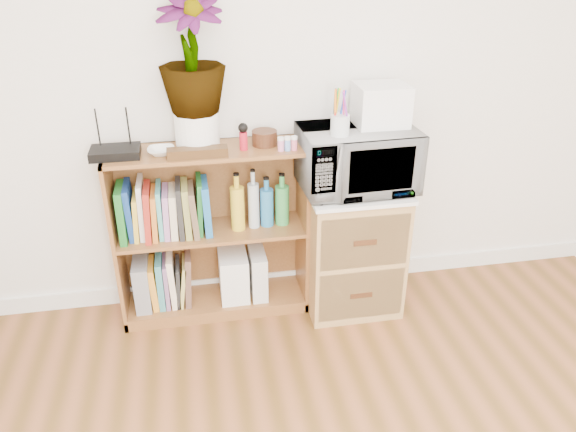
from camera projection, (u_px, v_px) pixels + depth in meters
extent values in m
cube|color=white|center=(274.00, 279.00, 3.35)|extent=(4.00, 0.02, 0.10)
cube|color=brown|center=(212.00, 233.00, 2.98)|extent=(1.00, 0.30, 0.95)
cube|color=#9E7542|center=(351.00, 248.00, 3.09)|extent=(0.50, 0.45, 0.70)
imported|color=silver|center=(357.00, 159.00, 2.84)|extent=(0.59, 0.41, 0.32)
cylinder|color=silver|center=(340.00, 125.00, 2.66)|extent=(0.09, 0.09, 0.10)
cube|color=white|center=(381.00, 105.00, 2.78)|extent=(0.26, 0.21, 0.20)
cube|color=black|center=(115.00, 152.00, 2.66)|extent=(0.23, 0.16, 0.04)
imported|color=white|center=(161.00, 151.00, 2.69)|extent=(0.13, 0.13, 0.03)
cylinder|color=white|center=(197.00, 131.00, 2.73)|extent=(0.21, 0.21, 0.18)
imported|color=#3E7F33|center=(191.00, 54.00, 2.56)|extent=(0.31, 0.31, 0.55)
cube|color=#36220E|center=(197.00, 153.00, 2.65)|extent=(0.29, 0.07, 0.05)
cylinder|color=red|center=(243.00, 141.00, 2.73)|extent=(0.04, 0.04, 0.09)
cylinder|color=#361F0E|center=(264.00, 138.00, 2.80)|extent=(0.13, 0.13, 0.07)
cube|color=pink|center=(288.00, 146.00, 2.73)|extent=(0.10, 0.04, 0.05)
cube|color=gray|center=(143.00, 283.00, 3.04)|extent=(0.08, 0.22, 0.27)
cube|color=white|center=(227.00, 276.00, 3.10)|extent=(0.08, 0.21, 0.27)
cube|color=white|center=(240.00, 275.00, 3.12)|extent=(0.08, 0.21, 0.27)
cube|color=silver|center=(258.00, 273.00, 3.13)|extent=(0.08, 0.21, 0.27)
cube|color=#1C6B24|center=(122.00, 212.00, 2.83)|extent=(0.04, 0.20, 0.29)
cube|color=navy|center=(130.00, 212.00, 2.84)|extent=(0.04, 0.20, 0.28)
cube|color=gold|center=(136.00, 216.00, 2.85)|extent=(0.04, 0.20, 0.23)
cube|color=silver|center=(141.00, 209.00, 2.84)|extent=(0.04, 0.20, 0.30)
cube|color=#A6281C|center=(148.00, 211.00, 2.85)|extent=(0.04, 0.20, 0.28)
cube|color=orange|center=(155.00, 213.00, 2.86)|extent=(0.04, 0.20, 0.25)
cube|color=#48ADA9|center=(160.00, 211.00, 2.86)|extent=(0.03, 0.20, 0.26)
cube|color=#A56FA7|center=(166.00, 212.00, 2.87)|extent=(0.04, 0.20, 0.25)
cube|color=beige|center=(173.00, 212.00, 2.88)|extent=(0.04, 0.20, 0.24)
cube|color=#242424|center=(180.00, 208.00, 2.88)|extent=(0.03, 0.20, 0.28)
cube|color=olive|center=(187.00, 208.00, 2.88)|extent=(0.04, 0.20, 0.27)
cube|color=brown|center=(194.00, 209.00, 2.89)|extent=(0.04, 0.20, 0.26)
cube|color=#1C6928|center=(199.00, 206.00, 2.89)|extent=(0.04, 0.20, 0.29)
cube|color=#1C61A8|center=(206.00, 206.00, 2.90)|extent=(0.04, 0.20, 0.28)
cylinder|color=gold|center=(237.00, 201.00, 2.92)|extent=(0.07, 0.07, 0.31)
cylinder|color=#B0BEC7|center=(253.00, 199.00, 2.93)|extent=(0.06, 0.06, 0.32)
cylinder|color=#2675B2|center=(267.00, 202.00, 2.95)|extent=(0.07, 0.07, 0.27)
cylinder|color=green|center=(282.00, 200.00, 2.96)|extent=(0.07, 0.07, 0.28)
cylinder|color=#DDED37|center=(298.00, 200.00, 2.98)|extent=(0.06, 0.06, 0.26)
cube|color=orange|center=(154.00, 283.00, 3.05)|extent=(0.05, 0.19, 0.26)
cube|color=teal|center=(161.00, 280.00, 3.05)|extent=(0.04, 0.19, 0.29)
cube|color=slate|center=(167.00, 281.00, 3.06)|extent=(0.02, 0.19, 0.27)
cube|color=beige|center=(172.00, 278.00, 3.06)|extent=(0.04, 0.19, 0.30)
cube|color=black|center=(178.00, 282.00, 3.08)|extent=(0.03, 0.19, 0.24)
cube|color=tan|center=(183.00, 281.00, 3.08)|extent=(0.06, 0.19, 0.25)
cube|color=brown|center=(188.00, 277.00, 3.07)|extent=(0.05, 0.19, 0.30)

